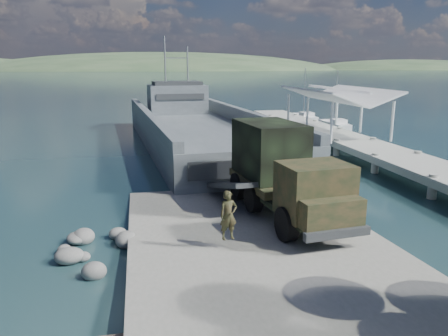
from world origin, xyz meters
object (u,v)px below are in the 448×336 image
pier (340,131)px  landing_craft (198,135)px  military_truck (282,171)px  sailboat_near (335,125)px  sailboat_far (304,118)px  soldier (228,225)px

pier → landing_craft: bearing=160.5°
military_truck → sailboat_near: (16.23, 28.60, -2.16)m
pier → military_truck: size_ratio=4.90×
landing_craft → sailboat_near: size_ratio=5.59×
military_truck → sailboat_near: 32.95m
military_truck → pier: bearing=50.6°
landing_craft → sailboat_far: (16.23, 14.95, -0.53)m
pier → sailboat_far: (4.24, 19.20, -1.22)m
landing_craft → sailboat_near: 18.81m
military_truck → landing_craft: bearing=86.5°
sailboat_far → landing_craft: bearing=-138.9°
military_truck → sailboat_near: bearing=54.3°
sailboat_near → sailboat_far: (-0.97, 7.34, 0.01)m
landing_craft → soldier: landing_craft is taller
military_truck → soldier: size_ratio=4.83×
pier → sailboat_near: 13.01m
pier → landing_craft: size_ratio=1.16×
pier → sailboat_far: sailboat_far is taller
sailboat_far → soldier: bearing=-116.7°
landing_craft → sailboat_far: bearing=38.4°
sailboat_far → pier: bearing=-104.0°
landing_craft → soldier: (-2.29, -24.50, 0.52)m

